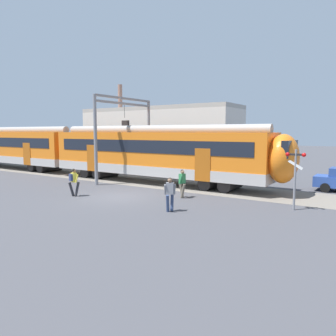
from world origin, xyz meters
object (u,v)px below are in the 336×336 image
Objects in this scene: commuter_train at (76,150)px; pedestrian_green at (182,182)px; pedestrian_grey at (170,192)px; crossing_signal at (295,170)px; pedestrian_yellow at (74,180)px.

pedestrian_green is at bearing -15.84° from commuter_train.
pedestrian_green is at bearing 110.68° from pedestrian_grey.
pedestrian_green is 3.40m from pedestrian_grey.
pedestrian_grey is 6.22m from crossing_signal.
pedestrian_grey is (1.20, -3.18, 0.00)m from pedestrian_green.
pedestrian_green is 1.00× the size of pedestrian_grey.
commuter_train is at bearing 137.83° from pedestrian_yellow.
commuter_train is at bearing 164.16° from pedestrian_green.
pedestrian_grey is (6.85, -0.00, -0.03)m from pedestrian_yellow.
commuter_train is 12.68× the size of crossing_signal.
pedestrian_yellow is 6.85m from pedestrian_grey.
pedestrian_grey is at bearing -0.03° from pedestrian_yellow.
pedestrian_yellow is (7.68, -6.95, -1.26)m from commuter_train.
crossing_signal is (6.15, 0.43, 1.05)m from pedestrian_green.
pedestrian_yellow is at bearing -42.17° from commuter_train.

